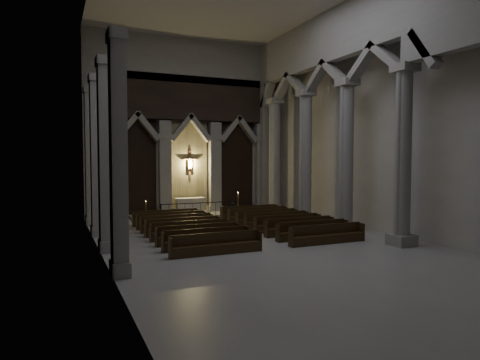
{
  "coord_description": "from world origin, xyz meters",
  "views": [
    {
      "loc": [
        -8.71,
        -16.95,
        3.93
      ],
      "look_at": [
        0.01,
        3.0,
        2.79
      ],
      "focal_mm": 32.0,
      "sensor_mm": 36.0,
      "label": 1
    }
  ],
  "objects_px": {
    "candle_stand_right": "(238,210)",
    "worshipper": "(233,212)",
    "altar": "(190,205)",
    "altar_rail": "(201,207)",
    "candle_stand_left": "(146,215)",
    "pews": "(237,227)"
  },
  "relations": [
    {
      "from": "altar",
      "to": "altar_rail",
      "type": "distance_m",
      "value": 1.72
    },
    {
      "from": "altar",
      "to": "worshipper",
      "type": "height_order",
      "value": "altar"
    },
    {
      "from": "altar_rail",
      "to": "worshipper",
      "type": "bearing_deg",
      "value": -52.32
    },
    {
      "from": "altar",
      "to": "worshipper",
      "type": "relative_size",
      "value": 1.79
    },
    {
      "from": "altar_rail",
      "to": "pews",
      "type": "bearing_deg",
      "value": -90.0
    },
    {
      "from": "altar_rail",
      "to": "worshipper",
      "type": "relative_size",
      "value": 4.7
    },
    {
      "from": "pews",
      "to": "altar",
      "type": "bearing_deg",
      "value": 91.46
    },
    {
      "from": "candle_stand_left",
      "to": "pews",
      "type": "relative_size",
      "value": 0.13
    },
    {
      "from": "pews",
      "to": "worshipper",
      "type": "bearing_deg",
      "value": 69.61
    },
    {
      "from": "altar",
      "to": "altar_rail",
      "type": "bearing_deg",
      "value": -83.45
    },
    {
      "from": "altar_rail",
      "to": "worshipper",
      "type": "distance_m",
      "value": 2.46
    },
    {
      "from": "altar_rail",
      "to": "altar",
      "type": "bearing_deg",
      "value": 96.55
    },
    {
      "from": "altar_rail",
      "to": "candle_stand_right",
      "type": "distance_m",
      "value": 2.53
    },
    {
      "from": "altar_rail",
      "to": "pews",
      "type": "relative_size",
      "value": 0.57
    },
    {
      "from": "candle_stand_right",
      "to": "worshipper",
      "type": "xyz_separation_m",
      "value": [
        -0.99,
        -1.56,
        0.12
      ]
    },
    {
      "from": "altar",
      "to": "candle_stand_left",
      "type": "height_order",
      "value": "candle_stand_left"
    },
    {
      "from": "candle_stand_right",
      "to": "pews",
      "type": "xyz_separation_m",
      "value": [
        -2.49,
        -5.6,
        -0.16
      ]
    },
    {
      "from": "candle_stand_right",
      "to": "altar_rail",
      "type": "bearing_deg",
      "value": 171.26
    },
    {
      "from": "altar",
      "to": "candle_stand_left",
      "type": "bearing_deg",
      "value": -156.44
    },
    {
      "from": "altar_rail",
      "to": "pews",
      "type": "distance_m",
      "value": 5.99
    },
    {
      "from": "altar",
      "to": "candle_stand_left",
      "type": "xyz_separation_m",
      "value": [
        -3.29,
        -1.43,
        -0.33
      ]
    },
    {
      "from": "altar_rail",
      "to": "candle_stand_right",
      "type": "relative_size",
      "value": 3.26
    }
  ]
}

